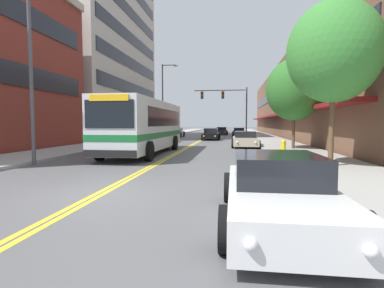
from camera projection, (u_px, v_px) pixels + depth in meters
ground_plane at (209, 136)px, 44.46m from camera, size 240.00×240.00×0.00m
sidewalk_left at (160, 135)px, 45.45m from camera, size 3.83×106.00×0.16m
sidewalk_right at (260, 136)px, 43.45m from camera, size 3.83×106.00×0.16m
centre_line at (209, 136)px, 44.46m from camera, size 0.34×106.00×0.01m
office_tower_left at (88, 28)px, 39.26m from camera, size 12.08×22.57×28.71m
storefront_row_right at (305, 101)px, 42.29m from camera, size 9.10×68.00×10.04m
city_bus at (145, 125)px, 18.42m from camera, size 2.84×10.79×3.17m
car_beige_parked_left_near at (152, 135)px, 29.62m from camera, size 2.11×4.36×1.45m
car_silver_parked_left_mid at (175, 133)px, 41.07m from camera, size 2.11×4.71×1.27m
car_white_parked_right_foreground at (278, 191)px, 5.60m from camera, size 2.06×4.74×1.28m
car_champagne_parked_right_mid at (245, 140)px, 23.84m from camera, size 2.13×4.90×1.23m
car_navy_parked_right_far at (239, 132)px, 43.75m from camera, size 1.98×4.26×1.23m
car_black_moving_lead at (211, 134)px, 34.17m from camera, size 1.99×4.72×1.31m
car_charcoal_moving_second at (222, 131)px, 49.30m from camera, size 2.00×4.75×1.27m
traffic_signal_mast at (228, 102)px, 38.56m from camera, size 6.83×0.38×6.48m
street_lamp_left_near at (38, 64)px, 12.99m from camera, size 2.38×0.28×7.37m
street_lamp_left_far at (164, 95)px, 37.49m from camera, size 2.06×0.28×9.24m
street_tree_right_near at (334, 52)px, 11.78m from camera, size 3.62×3.62×6.51m
street_tree_right_mid at (294, 90)px, 20.18m from camera, size 3.78×3.78×6.06m
fire_hydrant at (283, 149)px, 14.73m from camera, size 0.32×0.24×0.90m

